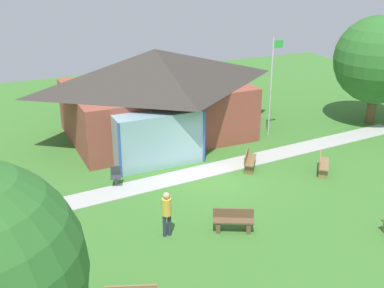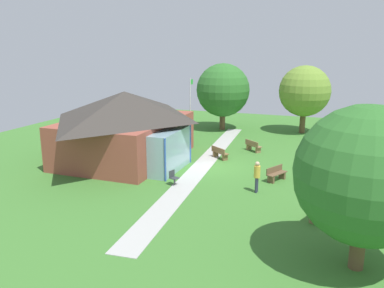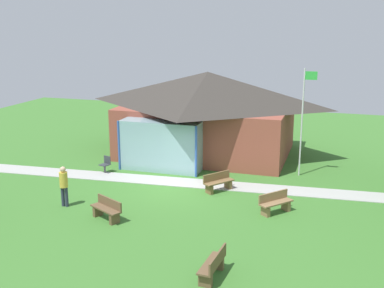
# 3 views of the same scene
# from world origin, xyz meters

# --- Properties ---
(ground_plane) EXTENTS (44.00, 44.00, 0.00)m
(ground_plane) POSITION_xyz_m (0.00, 0.00, 0.00)
(ground_plane) COLOR #3D752D
(pavilion) EXTENTS (10.28, 8.45, 4.77)m
(pavilion) POSITION_xyz_m (-0.40, 6.35, 2.48)
(pavilion) COLOR brown
(pavilion) RESTS_ON ground_plane
(footpath) EXTENTS (24.55, 3.04, 0.03)m
(footpath) POSITION_xyz_m (0.00, 0.93, 0.01)
(footpath) COLOR #ADADA8
(footpath) RESTS_ON ground_plane
(flagpole) EXTENTS (0.64, 0.08, 5.37)m
(flagpole) POSITION_xyz_m (5.26, 3.78, 2.97)
(flagpole) COLOR silver
(flagpole) RESTS_ON ground_plane
(bench_rear_near_path) EXTENTS (1.25, 1.46, 0.84)m
(bench_rear_near_path) POSITION_xyz_m (1.91, 0.32, 0.40)
(bench_rear_near_path) COLOR brown
(bench_rear_near_path) RESTS_ON ground_plane
(bench_mid_right) EXTENTS (1.30, 1.43, 0.84)m
(bench_mid_right) POSITION_xyz_m (4.75, -1.49, 0.40)
(bench_mid_right) COLOR olive
(bench_mid_right) RESTS_ON ground_plane
(bench_front_center) EXTENTS (1.53, 1.08, 0.84)m
(bench_front_center) POSITION_xyz_m (-1.44, -4.13, 0.40)
(bench_front_center) COLOR brown
(bench_front_center) RESTS_ON ground_plane
(patio_chair_west) EXTENTS (0.56, 0.56, 0.86)m
(patio_chair_west) POSITION_xyz_m (-4.27, 1.24, 0.42)
(patio_chair_west) COLOR #33383D
(patio_chair_west) RESTS_ON ground_plane
(visitor_strolling_lawn) EXTENTS (0.34, 0.34, 1.74)m
(visitor_strolling_lawn) POSITION_xyz_m (-3.76, -3.42, 1.02)
(visitor_strolling_lawn) COLOR #2D3347
(visitor_strolling_lawn) RESTS_ON ground_plane
(tree_east_hedge) EXTENTS (5.01, 5.01, 6.29)m
(tree_east_hedge) POSITION_xyz_m (11.87, 2.96, 3.77)
(tree_east_hedge) COLOR brown
(tree_east_hedge) RESTS_ON ground_plane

